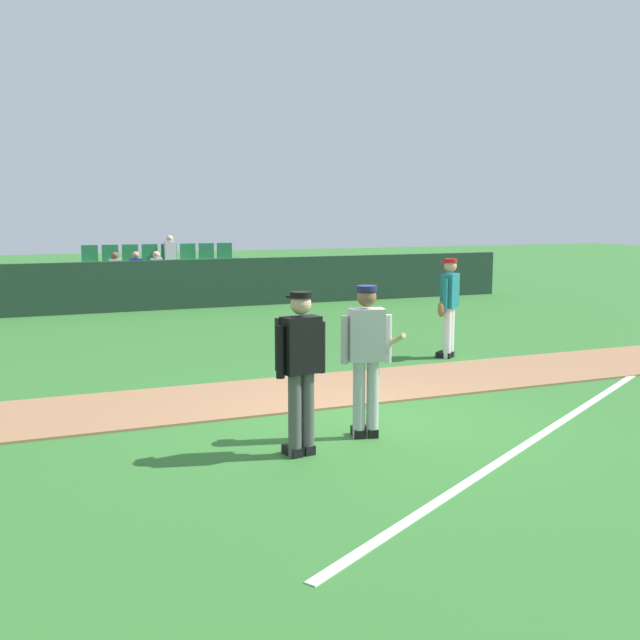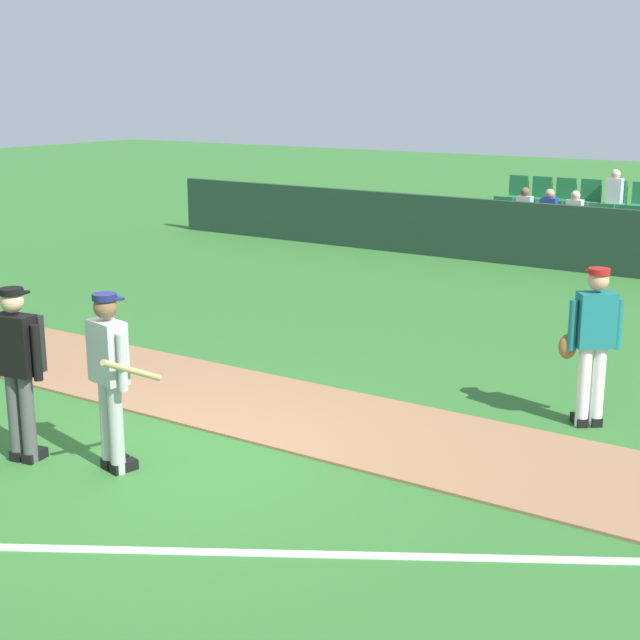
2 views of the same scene
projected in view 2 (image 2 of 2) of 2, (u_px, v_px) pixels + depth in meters
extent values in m
plane|color=#33702D|center=(178.00, 456.00, 9.44)|extent=(80.00, 80.00, 0.00)
cube|color=#9E704C|center=(276.00, 409.00, 10.78)|extent=(28.00, 1.98, 0.03)
cube|color=white|center=(420.00, 557.00, 7.42)|extent=(10.34, 6.25, 0.01)
cube|color=#1E3828|center=(570.00, 238.00, 18.67)|extent=(20.00, 0.16, 1.31)
cube|color=slate|center=(592.00, 253.00, 19.97)|extent=(5.00, 2.10, 0.30)
cube|color=slate|center=(586.00, 239.00, 19.54)|extent=(4.90, 0.85, 0.40)
cube|color=#237542|center=(499.00, 220.00, 20.43)|extent=(0.44, 0.40, 0.08)
cube|color=#237542|center=(503.00, 208.00, 20.54)|extent=(0.44, 0.08, 0.50)
cube|color=#237542|center=(523.00, 222.00, 20.13)|extent=(0.44, 0.40, 0.08)
cube|color=#237542|center=(527.00, 210.00, 20.25)|extent=(0.44, 0.08, 0.50)
cube|color=silver|center=(524.00, 208.00, 20.10)|extent=(0.32, 0.22, 0.52)
sphere|color=brown|center=(525.00, 192.00, 20.01)|extent=(0.20, 0.20, 0.20)
cube|color=#237542|center=(547.00, 225.00, 19.84)|extent=(0.44, 0.40, 0.08)
cube|color=#237542|center=(552.00, 212.00, 19.96)|extent=(0.44, 0.08, 0.50)
cube|color=#263F99|center=(549.00, 210.00, 19.81)|extent=(0.32, 0.22, 0.52)
sphere|color=tan|center=(550.00, 194.00, 19.72)|extent=(0.20, 0.20, 0.20)
cube|color=#237542|center=(573.00, 227.00, 19.54)|extent=(0.44, 0.40, 0.08)
cube|color=#237542|center=(577.00, 214.00, 19.66)|extent=(0.44, 0.08, 0.50)
cube|color=silver|center=(574.00, 212.00, 19.51)|extent=(0.32, 0.22, 0.52)
sphere|color=beige|center=(576.00, 195.00, 19.43)|extent=(0.20, 0.20, 0.20)
cube|color=#237542|center=(599.00, 229.00, 19.25)|extent=(0.44, 0.40, 0.08)
cube|color=#237542|center=(603.00, 216.00, 19.37)|extent=(0.44, 0.08, 0.50)
cube|color=#237542|center=(626.00, 231.00, 18.95)|extent=(0.44, 0.40, 0.08)
cube|color=#237542|center=(630.00, 218.00, 19.07)|extent=(0.44, 0.08, 0.50)
cube|color=slate|center=(600.00, 215.00, 20.13)|extent=(4.90, 0.85, 0.40)
cube|color=#237542|center=(515.00, 198.00, 21.02)|extent=(0.44, 0.40, 0.08)
cube|color=#237542|center=(519.00, 186.00, 21.13)|extent=(0.44, 0.08, 0.50)
cube|color=#237542|center=(538.00, 200.00, 20.72)|extent=(0.44, 0.40, 0.08)
cube|color=#237542|center=(542.00, 188.00, 20.84)|extent=(0.44, 0.08, 0.50)
cube|color=#237542|center=(562.00, 202.00, 20.43)|extent=(0.44, 0.40, 0.08)
cube|color=#237542|center=(566.00, 189.00, 20.54)|extent=(0.44, 0.08, 0.50)
cube|color=#237542|center=(587.00, 203.00, 20.13)|extent=(0.44, 0.40, 0.08)
cube|color=#237542|center=(591.00, 191.00, 20.25)|extent=(0.44, 0.08, 0.50)
cube|color=#237542|center=(613.00, 205.00, 19.84)|extent=(0.44, 0.40, 0.08)
cube|color=#237542|center=(617.00, 192.00, 19.95)|extent=(0.44, 0.08, 0.50)
cube|color=silver|center=(614.00, 191.00, 19.81)|extent=(0.32, 0.22, 0.52)
sphere|color=beige|center=(616.00, 174.00, 19.72)|extent=(0.20, 0.20, 0.20)
cube|color=#237542|center=(639.00, 207.00, 19.54)|extent=(0.44, 0.40, 0.08)
cylinder|color=#B2B2B2|center=(108.00, 425.00, 9.05)|extent=(0.14, 0.14, 0.90)
cylinder|color=#B2B2B2|center=(116.00, 429.00, 8.93)|extent=(0.14, 0.14, 0.90)
cube|color=black|center=(115.00, 462.00, 9.18)|extent=(0.18, 0.28, 0.10)
cube|color=black|center=(124.00, 466.00, 9.07)|extent=(0.18, 0.28, 0.10)
cube|color=#B2B2B2|center=(108.00, 352.00, 8.81)|extent=(0.44, 0.30, 0.60)
cylinder|color=#B2B2B2|center=(94.00, 351.00, 8.99)|extent=(0.09, 0.09, 0.55)
cylinder|color=#B2B2B2|center=(122.00, 362.00, 8.64)|extent=(0.09, 0.09, 0.55)
sphere|color=brown|center=(105.00, 307.00, 8.70)|extent=(0.22, 0.22, 0.22)
cylinder|color=#191E4C|center=(104.00, 297.00, 8.68)|extent=(0.23, 0.23, 0.06)
cube|color=#191E4C|center=(114.00, 298.00, 8.75)|extent=(0.20, 0.16, 0.02)
cylinder|color=tan|center=(132.00, 370.00, 8.73)|extent=(0.12, 0.80, 0.41)
cylinder|color=#4C4C4C|center=(15.00, 417.00, 9.25)|extent=(0.14, 0.14, 0.90)
cylinder|color=#4C4C4C|center=(28.00, 419.00, 9.19)|extent=(0.14, 0.14, 0.90)
cube|color=black|center=(23.00, 453.00, 9.40)|extent=(0.16, 0.28, 0.10)
cube|color=black|center=(35.00, 455.00, 9.34)|extent=(0.16, 0.28, 0.10)
cube|color=black|center=(16.00, 345.00, 9.03)|extent=(0.43, 0.29, 0.60)
cylinder|color=black|center=(37.00, 353.00, 8.95)|extent=(0.09, 0.09, 0.55)
sphere|color=tan|center=(12.00, 302.00, 8.93)|extent=(0.22, 0.22, 0.22)
cylinder|color=black|center=(11.00, 291.00, 8.90)|extent=(0.23, 0.23, 0.06)
cube|color=black|center=(19.00, 292.00, 9.00)|extent=(0.20, 0.15, 0.02)
cube|color=black|center=(25.00, 342.00, 9.15)|extent=(0.45, 0.15, 0.56)
cylinder|color=white|center=(584.00, 387.00, 10.16)|extent=(0.14, 0.14, 0.90)
cylinder|color=white|center=(598.00, 387.00, 10.18)|extent=(0.14, 0.14, 0.90)
cube|color=black|center=(579.00, 420.00, 10.32)|extent=(0.26, 0.28, 0.10)
cube|color=black|center=(593.00, 419.00, 10.33)|extent=(0.26, 0.28, 0.10)
cube|color=#197075|center=(596.00, 320.00, 9.99)|extent=(0.45, 0.42, 0.60)
cylinder|color=#197075|center=(573.00, 325.00, 9.98)|extent=(0.09, 0.09, 0.55)
cylinder|color=#197075|center=(618.00, 324.00, 10.02)|extent=(0.09, 0.09, 0.55)
sphere|color=tan|center=(599.00, 280.00, 9.88)|extent=(0.22, 0.22, 0.22)
cylinder|color=#B21919|center=(599.00, 271.00, 9.86)|extent=(0.23, 0.23, 0.06)
cube|color=#B21919|center=(595.00, 272.00, 9.96)|extent=(0.22, 0.21, 0.02)
ellipsoid|color=brown|center=(568.00, 346.00, 10.09)|extent=(0.23, 0.22, 0.28)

